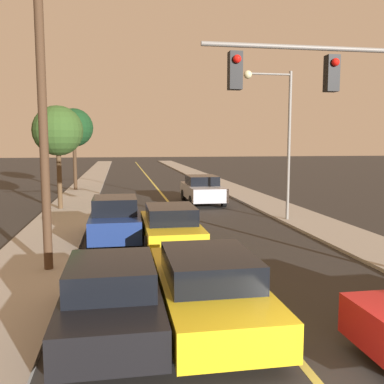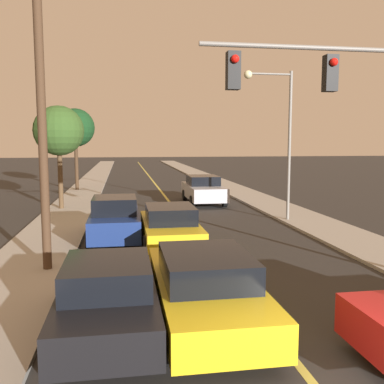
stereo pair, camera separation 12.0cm
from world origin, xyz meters
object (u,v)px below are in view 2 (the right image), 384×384
(car_outer_lane_front, at_px, (108,297))
(tree_left_far, at_px, (59,131))
(car_far_oncoming, at_px, (203,189))
(streetlamp_right, at_px, (278,124))
(utility_pole_left, at_px, (41,100))
(tree_left_near, at_px, (75,128))
(car_near_lane_second, at_px, (170,225))
(traffic_signal_mast, at_px, (343,107))
(car_near_lane_front, at_px, (204,286))
(car_outer_lane_second, at_px, (115,219))

(car_outer_lane_front, xyz_separation_m, tree_left_far, (-2.93, 15.41, 3.43))
(car_far_oncoming, distance_m, streetlamp_right, 7.62)
(car_outer_lane_front, relative_size, utility_pole_left, 0.48)
(tree_left_near, bearing_deg, car_near_lane_second, -74.75)
(traffic_signal_mast, distance_m, tree_left_near, 23.78)
(car_near_lane_front, height_order, car_outer_lane_second, car_outer_lane_second)
(tree_left_far, bearing_deg, utility_pole_left, -84.20)
(streetlamp_right, distance_m, tree_left_near, 17.38)
(streetlamp_right, bearing_deg, car_near_lane_second, -143.38)
(car_near_lane_second, distance_m, car_far_oncoming, 10.75)
(car_near_lane_front, distance_m, streetlamp_right, 12.03)
(utility_pole_left, xyz_separation_m, tree_left_near, (-1.23, 20.29, -0.09))
(car_near_lane_second, distance_m, tree_left_near, 19.05)
(car_near_lane_second, height_order, car_far_oncoming, car_far_oncoming)
(car_near_lane_second, bearing_deg, traffic_signal_mast, -45.22)
(car_near_lane_front, xyz_separation_m, traffic_signal_mast, (4.01, 2.22, 3.74))
(streetlamp_right, bearing_deg, traffic_signal_mast, -98.92)
(car_near_lane_second, distance_m, utility_pole_left, 5.86)
(traffic_signal_mast, bearing_deg, streetlamp_right, 81.08)
(car_near_lane_second, bearing_deg, car_outer_lane_second, 146.98)
(car_near_lane_second, relative_size, car_far_oncoming, 0.94)
(car_outer_lane_front, bearing_deg, streetlamp_right, 55.55)
(car_near_lane_front, distance_m, tree_left_near, 25.06)
(car_outer_lane_second, relative_size, streetlamp_right, 0.63)
(car_far_oncoming, bearing_deg, car_outer_lane_second, 61.12)
(car_outer_lane_second, distance_m, traffic_signal_mast, 8.72)
(tree_left_near, bearing_deg, streetlamp_right, -54.19)
(utility_pole_left, relative_size, tree_left_near, 1.50)
(traffic_signal_mast, xyz_separation_m, tree_left_far, (-8.82, 12.95, -0.33))
(car_outer_lane_front, bearing_deg, car_near_lane_second, 73.86)
(streetlamp_right, distance_m, tree_left_far, 11.25)
(car_near_lane_front, height_order, utility_pole_left, utility_pole_left)
(car_outer_lane_front, height_order, tree_left_far, tree_left_far)
(traffic_signal_mast, height_order, utility_pole_left, utility_pole_left)
(car_near_lane_second, bearing_deg, car_outer_lane_front, -106.14)
(streetlamp_right, relative_size, utility_pole_left, 0.74)
(car_outer_lane_front, height_order, streetlamp_right, streetlamp_right)
(car_near_lane_second, bearing_deg, tree_left_near, 105.25)
(car_outer_lane_second, bearing_deg, streetlamp_right, 20.63)
(utility_pole_left, bearing_deg, streetlamp_right, 34.76)
(streetlamp_right, bearing_deg, car_near_lane_front, -117.33)
(car_outer_lane_second, height_order, streetlamp_right, streetlamp_right)
(traffic_signal_mast, distance_m, tree_left_far, 15.68)
(car_outer_lane_front, relative_size, car_far_oncoming, 0.87)
(car_near_lane_front, relative_size, traffic_signal_mast, 0.81)
(car_near_lane_front, xyz_separation_m, car_outer_lane_front, (-1.88, -0.23, -0.02))
(tree_left_near, distance_m, tree_left_far, 9.10)
(traffic_signal_mast, bearing_deg, car_near_lane_front, -150.99)
(car_near_lane_front, relative_size, car_far_oncoming, 1.01)
(car_outer_lane_front, relative_size, traffic_signal_mast, 0.70)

